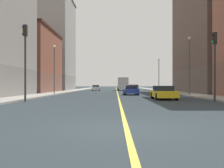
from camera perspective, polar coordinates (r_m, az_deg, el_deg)
The scene contains 18 objects.
ground_plane at distance 8.58m, azimuth 2.96°, elevation -9.08°, with size 400.00×400.00×0.00m, color #293339.
sidewalk_left at distance 58.28m, azimuth 10.15°, elevation -1.36°, with size 2.83×168.00×0.15m, color #9E9B93.
sidewalk_right at distance 58.17m, azimuth -8.13°, elevation -1.36°, with size 2.83×168.00×0.15m, color #9E9B93.
lane_center_stripe at distance 57.49m, azimuth 1.02°, elevation -1.45°, with size 0.16×154.00×0.01m, color #E5D14C.
building_left_mid at distance 46.89m, azimuth 22.10°, elevation 10.15°, with size 12.02×20.32×19.36m.
building_right_midblock at distance 48.42m, azimuth -18.90°, elevation 4.51°, with size 12.02×15.65×10.47m.
building_right_distant at distance 66.64m, azimuth -13.52°, elevation 8.10°, with size 12.02×15.26×21.70m.
traffic_light_left_near at distance 23.01m, azimuth 20.46°, elevation 5.38°, with size 0.40×0.32×5.41m.
traffic_light_right_near at distance 22.84m, azimuth -17.57°, elevation 6.35°, with size 0.40×0.32×6.05m.
street_lamp_left_near at distance 33.88m, azimuth 15.74°, elevation 4.95°, with size 0.36×0.36×6.87m.
street_lamp_right_near at distance 37.34m, azimuth -11.87°, elevation 4.11°, with size 0.36×0.36×6.42m.
street_lamp_left_far at distance 56.07m, azimuth 9.69°, elevation 2.75°, with size 0.36×0.36×6.51m.
car_yellow at distance 25.16m, azimuth 10.64°, elevation -1.79°, with size 1.94×4.30×1.23m.
car_white at distance 62.10m, azimuth -3.34°, elevation -0.78°, with size 1.93×4.58×1.24m.
car_red at distance 76.44m, azimuth 4.06°, elevation -0.64°, with size 2.00×4.51×1.31m.
car_silver at distance 69.82m, azimuth 4.78°, elevation -0.69°, with size 1.97×4.11×1.33m.
car_blue at distance 35.63m, azimuth 3.92°, elevation -1.30°, with size 1.90×4.18×1.20m.
box_truck at distance 62.70m, azimuth 2.26°, elevation 0.10°, with size 2.34×7.90×2.91m.
Camera 1 is at (-0.34, -8.47, 1.34)m, focal length 44.13 mm.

